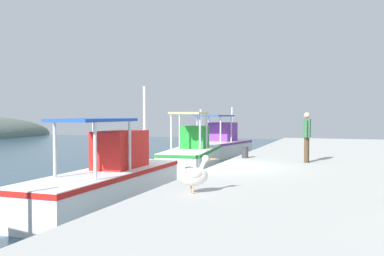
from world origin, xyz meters
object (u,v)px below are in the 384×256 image
fishing_boat_second (108,180)px  fisherman_standing (307,134)px  mooring_bollard_nearest (189,175)px  mooring_bollard_second (245,152)px  pelican (194,175)px  fishing_boat_third (192,155)px  fishing_boat_fourth (219,145)px

fishing_boat_second → fisherman_standing: fishing_boat_second is taller
mooring_bollard_nearest → mooring_bollard_second: 6.31m
pelican → fishing_boat_third: bearing=20.1°
fishing_boat_fourth → mooring_bollard_second: 8.70m
pelican → fishing_boat_fourth: bearing=14.4°
mooring_bollard_second → fishing_boat_fourth: bearing=23.1°
pelican → fisherman_standing: 7.15m
fisherman_standing → mooring_bollard_nearest: size_ratio=4.61×
fishing_boat_third → mooring_bollard_nearest: bearing=-160.6°
fishing_boat_fourth → fisherman_standing: (-8.75, -5.82, 1.12)m
fishing_boat_second → fisherman_standing: bearing=-42.4°
fishing_boat_third → pelican: size_ratio=6.80×
mooring_bollard_second → fishing_boat_second: bearing=157.9°
fishing_boat_third → fisherman_standing: size_ratio=3.20×
fishing_boat_second → mooring_bollard_nearest: fishing_boat_second is taller
fisherman_standing → fishing_boat_fourth: bearing=33.6°
fishing_boat_third → mooring_bollard_second: (-1.60, -2.79, 0.33)m
mooring_bollard_nearest → pelican: bearing=-155.8°
fishing_boat_fourth → mooring_bollard_nearest: (-14.31, -3.41, 0.31)m
mooring_bollard_nearest → mooring_bollard_second: mooring_bollard_second is taller
fishing_boat_fourth → pelican: 16.16m
fisherman_standing → mooring_bollard_nearest: fisherman_standing is taller
fishing_boat_second → fishing_boat_fourth: fishing_boat_second is taller
fishing_boat_second → fisherman_standing: 7.31m
pelican → mooring_bollard_nearest: bearing=24.2°
fisherman_standing → fishing_boat_third: bearing=65.6°
mooring_bollard_nearest → mooring_bollard_second: (6.31, 0.00, 0.03)m
fishing_boat_second → fishing_boat_third: (7.69, 0.31, -0.00)m
fishing_boat_second → mooring_bollard_second: (6.09, -2.48, 0.33)m
fishing_boat_fourth → fisherman_standing: bearing=-146.4°
fisherman_standing → mooring_bollard_second: bearing=72.5°
mooring_bollard_nearest → fishing_boat_fourth: bearing=13.4°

